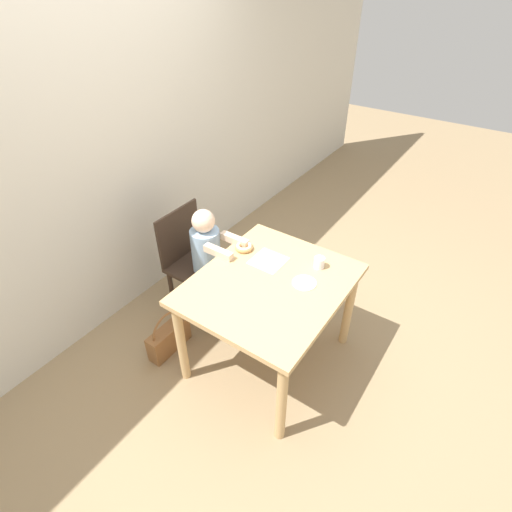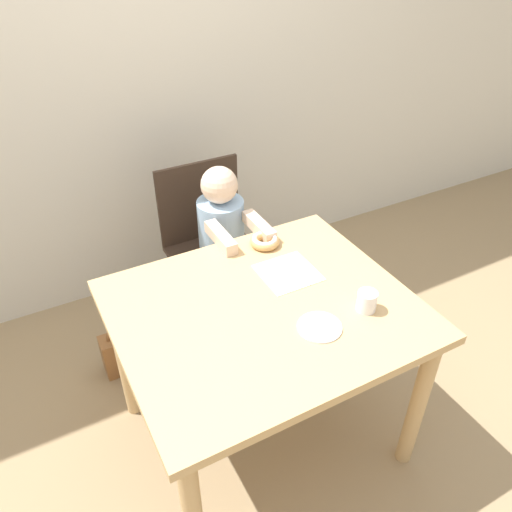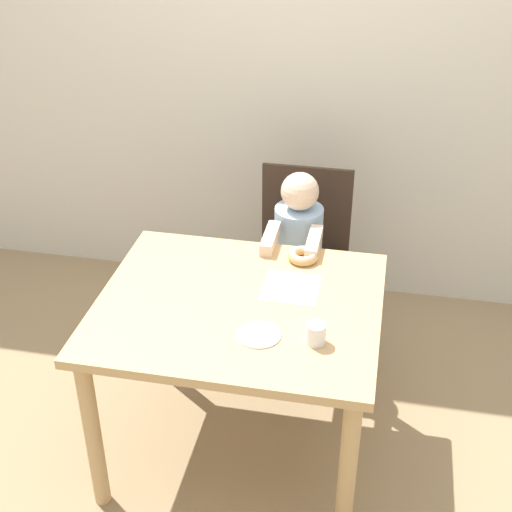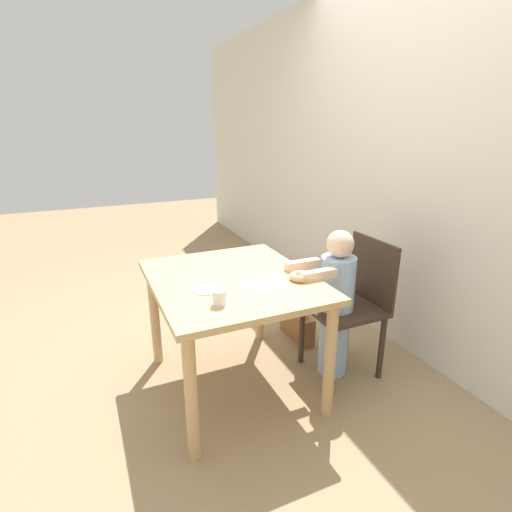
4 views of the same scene
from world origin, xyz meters
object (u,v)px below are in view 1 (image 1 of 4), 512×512
Objects in this scene: child_figure at (208,265)px; cup at (319,263)px; handbag at (169,337)px; donut at (244,247)px; chair at (196,262)px.

child_figure is 12.78× the size of cup.
handbag is 1.20m from cup.
cup is (0.11, -0.50, 0.02)m from donut.
donut is 0.52m from cup.
donut is 1.62× the size of cup.
handbag is at bearing -166.32° from chair.
cup is at bearing -77.29° from donut.
handbag is at bearing 150.03° from donut.
chair is 0.91× the size of child_figure.
cup reaches higher than donut.
child_figure is at bearing 101.71° from donut.
chair is 2.51× the size of handbag.
chair is at bearing 100.72° from cup.
donut is 0.85m from handbag.
child_figure is at bearing -90.00° from chair.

